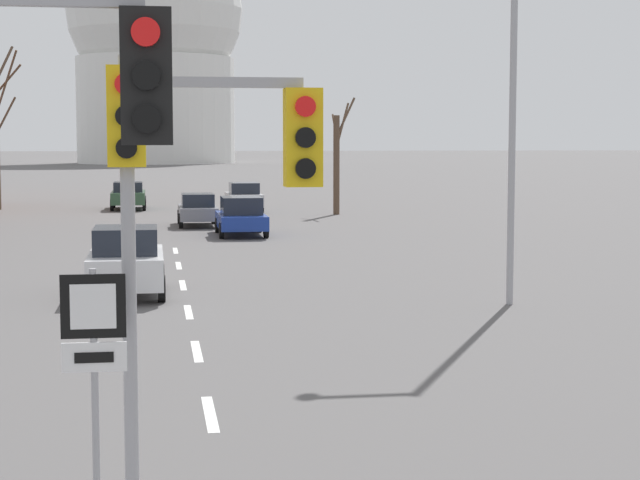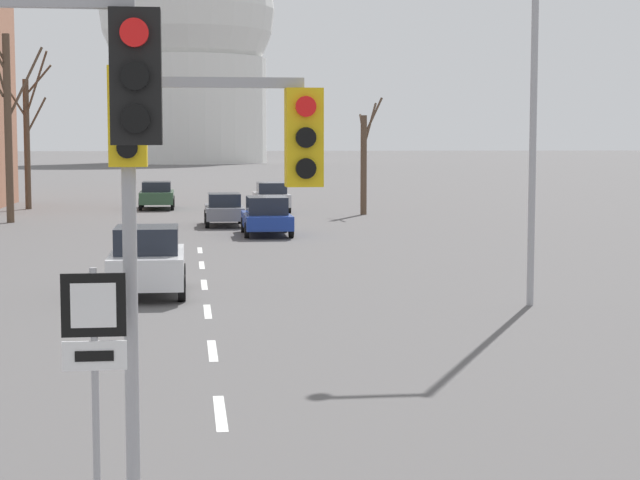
% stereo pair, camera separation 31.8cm
% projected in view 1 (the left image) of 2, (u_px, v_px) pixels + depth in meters
% --- Properties ---
extents(lane_stripe_2, '(0.16, 2.00, 0.01)m').
position_uv_depth(lane_stripe_2, '(210.00, 414.00, 14.92)').
color(lane_stripe_2, silver).
rests_on(lane_stripe_2, ground_plane).
extents(lane_stripe_3, '(0.16, 2.00, 0.01)m').
position_uv_depth(lane_stripe_3, '(197.00, 351.00, 19.34)').
color(lane_stripe_3, silver).
rests_on(lane_stripe_3, ground_plane).
extents(lane_stripe_4, '(0.16, 2.00, 0.01)m').
position_uv_depth(lane_stripe_4, '(188.00, 312.00, 23.77)').
color(lane_stripe_4, silver).
rests_on(lane_stripe_4, ground_plane).
extents(lane_stripe_5, '(0.16, 2.00, 0.01)m').
position_uv_depth(lane_stripe_5, '(183.00, 285.00, 28.20)').
color(lane_stripe_5, silver).
rests_on(lane_stripe_5, ground_plane).
extents(lane_stripe_6, '(0.16, 2.00, 0.01)m').
position_uv_depth(lane_stripe_6, '(179.00, 266.00, 32.62)').
color(lane_stripe_6, silver).
rests_on(lane_stripe_6, ground_plane).
extents(lane_stripe_7, '(0.16, 2.00, 0.01)m').
position_uv_depth(lane_stripe_7, '(175.00, 251.00, 37.05)').
color(lane_stripe_7, silver).
rests_on(lane_stripe_7, ground_plane).
extents(traffic_signal_centre_tall, '(2.06, 0.34, 4.61)m').
position_uv_depth(traffic_signal_centre_tall, '(191.00, 173.00, 10.31)').
color(traffic_signal_centre_tall, '#9E9EA3').
rests_on(traffic_signal_centre_tall, ground_plane).
extents(route_sign_post, '(0.60, 0.08, 2.62)m').
position_uv_depth(route_sign_post, '(94.00, 357.00, 9.96)').
color(route_sign_post, '#9E9EA3').
rests_on(route_sign_post, ground_plane).
extents(street_lamp_right, '(1.93, 0.36, 9.81)m').
position_uv_depth(street_lamp_right, '(501.00, 50.00, 24.33)').
color(street_lamp_right, '#9E9EA3').
rests_on(street_lamp_right, ground_plane).
extents(sedan_near_left, '(1.92, 4.26, 1.57)m').
position_uv_depth(sedan_near_left, '(241.00, 216.00, 42.95)').
color(sedan_near_left, navy).
rests_on(sedan_near_left, ground_plane).
extents(sedan_near_right, '(1.91, 4.46, 1.54)m').
position_uv_depth(sedan_near_right, '(128.00, 195.00, 59.39)').
color(sedan_near_right, '#2D4C33').
rests_on(sedan_near_right, ground_plane).
extents(sedan_mid_centre, '(1.73, 4.06, 1.46)m').
position_uv_depth(sedan_mid_centre, '(198.00, 209.00, 47.72)').
color(sedan_mid_centre, slate).
rests_on(sedan_mid_centre, ground_plane).
extents(sedan_far_left, '(1.84, 4.34, 1.58)m').
position_uv_depth(sedan_far_left, '(244.00, 197.00, 57.30)').
color(sedan_far_left, '#B7B7BC').
rests_on(sedan_far_left, ground_plane).
extents(sedan_far_right, '(1.87, 3.91, 1.71)m').
position_uv_depth(sedan_far_right, '(126.00, 261.00, 26.22)').
color(sedan_far_right, silver).
rests_on(sedan_far_right, ground_plane).
extents(bare_tree_right_near, '(1.18, 1.87, 6.04)m').
position_uv_depth(bare_tree_right_near, '(337.00, 159.00, 55.12)').
color(bare_tree_right_near, brown).
rests_on(bare_tree_right_near, ground_plane).
extents(capitol_dome, '(29.65, 29.65, 41.88)m').
position_uv_depth(capitol_dome, '(155.00, 42.00, 180.72)').
color(capitol_dome, silver).
rests_on(capitol_dome, ground_plane).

